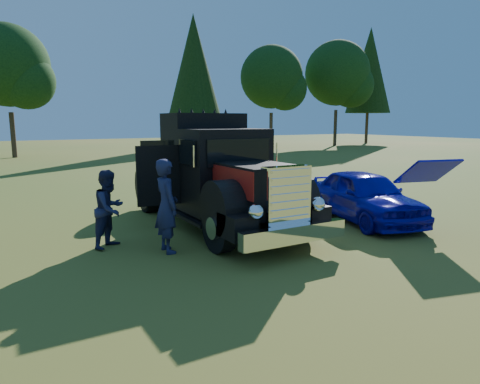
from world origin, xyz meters
name	(u,v)px	position (x,y,z in m)	size (l,w,h in m)	color
ground	(284,248)	(0.00, 0.00, 0.00)	(120.00, 120.00, 0.00)	#32591A
treeline	(55,51)	(-0.97, 26.86, 7.71)	(72.10, 24.04, 13.84)	#2D2116
diamond_t_truck	(218,179)	(-0.36, 2.50, 1.28)	(3.38, 7.16, 3.00)	black
hotrod_coupe	(365,196)	(3.49, 0.98, 0.72)	(2.67, 4.51, 1.89)	#0822B2
spectator_near	(167,206)	(-2.35, 1.03, 1.01)	(0.74, 0.48, 2.02)	#212F4D
spectator_far	(110,209)	(-3.32, 2.01, 0.87)	(0.85, 0.66, 1.74)	#21284E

